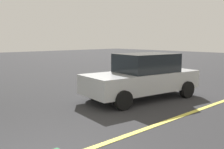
{
  "coord_description": "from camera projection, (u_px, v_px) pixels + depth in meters",
  "views": [
    {
      "loc": [
        -1.91,
        -4.09,
        2.27
      ],
      "look_at": [
        2.69,
        0.91,
        1.34
      ],
      "focal_mm": 41.79,
      "sensor_mm": 36.0,
      "label": 1
    }
  ],
  "objects": [
    {
      "name": "lane_marking_centre",
      "position": [
        145.0,
        129.0,
        6.59
      ],
      "size": [
        28.0,
        0.16,
        0.01
      ],
      "primitive_type": "cube",
      "color": "#E0D14C"
    },
    {
      "name": "car_silver_near_curb",
      "position": [
        143.0,
        76.0,
        9.89
      ],
      "size": [
        4.76,
        2.46,
        1.71
      ],
      "color": "#B7BABF",
      "rests_on": "ground_plane"
    }
  ]
}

